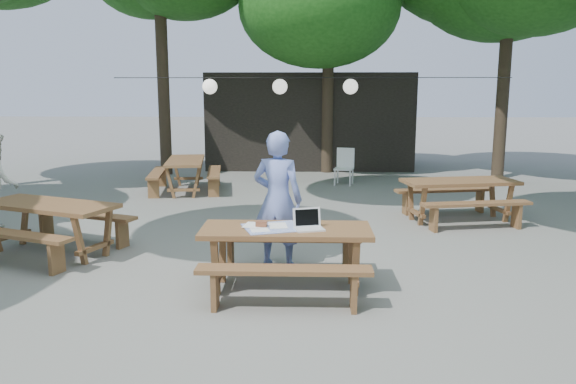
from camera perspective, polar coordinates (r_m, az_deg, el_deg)
The scene contains 11 objects.
ground at distance 7.34m, azimuth -1.41°, elevation -8.31°, with size 80.00×80.00×0.00m, color #60615C.
pavilion at distance 17.47m, azimuth 2.19°, elevation 7.33°, with size 6.00×3.00×2.80m, color black.
main_picnic_table at distance 6.70m, azimuth -0.19°, elevation -6.67°, with size 2.00×1.58×0.75m.
picnic_table_nw at distance 8.80m, azimuth -23.03°, elevation -3.35°, with size 2.34×2.15×0.75m.
picnic_table_ne at distance 10.55m, azimuth 16.97°, elevation -0.77°, with size 2.16×1.90×0.75m.
picnic_table_far_w at distance 13.19m, azimuth -10.34°, elevation 1.71°, with size 1.83×2.10×0.75m.
woman at distance 7.43m, azimuth -1.05°, elevation -0.77°, with size 0.67×0.44×1.83m, color #7D91E3.
plastic_chair at distance 14.01m, azimuth 5.70°, elevation 1.80°, with size 0.54×0.54×0.90m.
laptop at distance 6.55m, azimuth 2.06°, elevation -3.24°, with size 0.39×0.34×0.24m.
tabletop_clutter at distance 6.62m, azimuth -1.88°, elevation -3.54°, with size 0.79×0.73×0.08m.
paper_lanterns at distance 12.95m, azimuth -0.77°, elevation 10.67°, with size 9.00×0.34×0.38m.
Camera 1 is at (0.40, -6.94, 2.37)m, focal length 35.00 mm.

